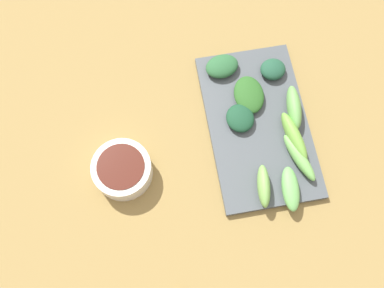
{
  "coord_description": "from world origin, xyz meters",
  "views": [
    {
      "loc": [
        -0.06,
        -0.24,
        0.77
      ],
      "look_at": [
        -0.02,
        -0.0,
        0.05
      ],
      "focal_mm": 40.71,
      "sensor_mm": 36.0,
      "label": 1
    }
  ],
  "objects": [
    {
      "name": "broccoli_leafy_1",
      "position": [
        0.06,
        0.14,
        0.04
      ],
      "size": [
        0.07,
        0.06,
        0.02
      ],
      "primitive_type": "ellipsoid",
      "rotation": [
        0.0,
        0.0,
        0.17
      ],
      "color": "#285C33",
      "rests_on": "serving_plate"
    },
    {
      "name": "broccoli_stalk_2",
      "position": [
        0.16,
        -0.06,
        0.04
      ],
      "size": [
        0.05,
        0.1,
        0.02
      ],
      "primitive_type": "ellipsoid",
      "rotation": [
        0.0,
        0.0,
        0.33
      ],
      "color": "#6EB156",
      "rests_on": "serving_plate"
    },
    {
      "name": "sauce_bowl",
      "position": [
        -0.15,
        -0.02,
        0.04
      ],
      "size": [
        0.1,
        0.1,
        0.04
      ],
      "color": "silver",
      "rests_on": "tabletop"
    },
    {
      "name": "serving_plate",
      "position": [
        0.11,
        0.02,
        0.03
      ],
      "size": [
        0.18,
        0.3,
        0.01
      ],
      "primitive_type": "cube",
      "color": "#474E53",
      "rests_on": "tabletop"
    },
    {
      "name": "broccoli_leafy_4",
      "position": [
        0.1,
        0.08,
        0.04
      ],
      "size": [
        0.06,
        0.08,
        0.02
      ],
      "primitive_type": "ellipsoid",
      "rotation": [
        0.0,
        0.0,
        -0.03
      ],
      "color": "#295B22",
      "rests_on": "serving_plate"
    },
    {
      "name": "broccoli_stalk_3",
      "position": [
        0.09,
        -0.1,
        0.05
      ],
      "size": [
        0.03,
        0.08,
        0.03
      ],
      "primitive_type": "ellipsoid",
      "rotation": [
        0.0,
        0.0,
        -0.15
      ],
      "color": "#73AC50",
      "rests_on": "serving_plate"
    },
    {
      "name": "broccoli_leafy_5",
      "position": [
        0.08,
        0.03,
        0.04
      ],
      "size": [
        0.06,
        0.06,
        0.02
      ],
      "primitive_type": "ellipsoid",
      "rotation": [
        0.0,
        0.0,
        0.1
      ],
      "color": "#19452B",
      "rests_on": "serving_plate"
    },
    {
      "name": "broccoli_leafy_7",
      "position": [
        0.16,
        0.12,
        0.04
      ],
      "size": [
        0.05,
        0.05,
        0.02
      ],
      "primitive_type": "ellipsoid",
      "rotation": [
        0.0,
        0.0,
        0.08
      ],
      "color": "#1E4B34",
      "rests_on": "serving_plate"
    },
    {
      "name": "broccoli_stalk_0",
      "position": [
        0.16,
        -0.02,
        0.05
      ],
      "size": [
        0.04,
        0.1,
        0.03
      ],
      "primitive_type": "ellipsoid",
      "rotation": [
        0.0,
        0.0,
        0.18
      ],
      "color": "#6BA73F",
      "rests_on": "serving_plate"
    },
    {
      "name": "broccoli_stalk_8",
      "position": [
        0.13,
        -0.11,
        0.04
      ],
      "size": [
        0.04,
        0.08,
        0.02
      ],
      "primitive_type": "ellipsoid",
      "rotation": [
        0.0,
        0.0,
        -0.11
      ],
      "color": "#65AA56",
      "rests_on": "serving_plate"
    },
    {
      "name": "broccoli_stalk_6",
      "position": [
        0.17,
        0.04,
        0.05
      ],
      "size": [
        0.03,
        0.09,
        0.03
      ],
      "primitive_type": "ellipsoid",
      "rotation": [
        0.0,
        0.0,
        -0.12
      ],
      "color": "#62A14F",
      "rests_on": "serving_plate"
    },
    {
      "name": "tabletop",
      "position": [
        0.0,
        0.0,
        0.01
      ],
      "size": [
        2.1,
        2.1,
        0.02
      ],
      "primitive_type": "cube",
      "color": "olive",
      "rests_on": "ground"
    }
  ]
}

